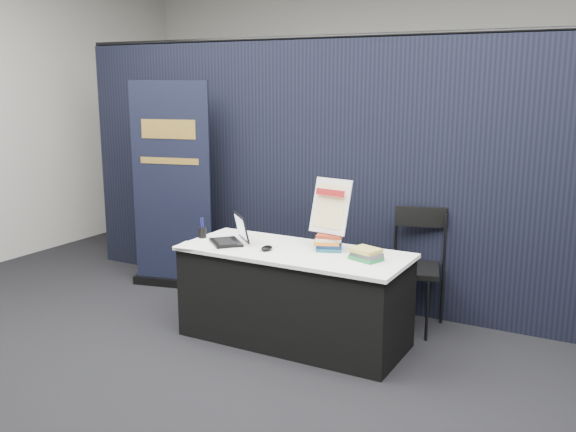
# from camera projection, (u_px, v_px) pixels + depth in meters

# --- Properties ---
(floor) EXTENTS (8.00, 8.00, 0.00)m
(floor) POSITION_uv_depth(u_px,v_px,m) (258.00, 366.00, 4.68)
(floor) COLOR black
(floor) RESTS_ON ground
(wall_back) EXTENTS (8.00, 0.02, 3.50)m
(wall_back) POSITION_uv_depth(u_px,v_px,m) (430.00, 104.00, 7.73)
(wall_back) COLOR #B0AEA6
(wall_back) RESTS_ON floor
(drape_partition) EXTENTS (6.00, 0.08, 2.40)m
(drape_partition) POSITION_uv_depth(u_px,v_px,m) (349.00, 175.00, 5.80)
(drape_partition) COLOR black
(drape_partition) RESTS_ON floor
(display_table) EXTENTS (1.80, 0.75, 0.75)m
(display_table) POSITION_uv_depth(u_px,v_px,m) (294.00, 296.00, 5.07)
(display_table) COLOR black
(display_table) RESTS_ON floor
(laptop) EXTENTS (0.37, 0.42, 0.24)m
(laptop) POSITION_uv_depth(u_px,v_px,m) (229.00, 236.00, 5.21)
(laptop) COLOR black
(laptop) RESTS_ON display_table
(mouse) EXTENTS (0.08, 0.12, 0.04)m
(mouse) POSITION_uv_depth(u_px,v_px,m) (267.00, 248.00, 4.98)
(mouse) COLOR black
(mouse) RESTS_ON display_table
(brochure_left) EXTENTS (0.38, 0.35, 0.00)m
(brochure_left) POSITION_uv_depth(u_px,v_px,m) (220.00, 247.00, 5.07)
(brochure_left) COLOR silver
(brochure_left) RESTS_ON display_table
(brochure_mid) EXTENTS (0.34, 0.27, 0.00)m
(brochure_mid) POSITION_uv_depth(u_px,v_px,m) (196.00, 246.00, 5.11)
(brochure_mid) COLOR white
(brochure_mid) RESTS_ON display_table
(brochure_right) EXTENTS (0.38, 0.31, 0.00)m
(brochure_right) POSITION_uv_depth(u_px,v_px,m) (255.00, 245.00, 5.14)
(brochure_right) COLOR silver
(brochure_right) RESTS_ON display_table
(pen_cup) EXTENTS (0.09, 0.09, 0.09)m
(pen_cup) POSITION_uv_depth(u_px,v_px,m) (202.00, 233.00, 5.37)
(pen_cup) COLOR black
(pen_cup) RESTS_ON display_table
(book_stack_tall) EXTENTS (0.23, 0.20, 0.13)m
(book_stack_tall) POSITION_uv_depth(u_px,v_px,m) (328.00, 242.00, 4.97)
(book_stack_tall) COLOR #1B5569
(book_stack_tall) RESTS_ON display_table
(book_stack_short) EXTENTS (0.26, 0.23, 0.09)m
(book_stack_short) POSITION_uv_depth(u_px,v_px,m) (367.00, 254.00, 4.72)
(book_stack_short) COLOR #217C3E
(book_stack_short) RESTS_ON display_table
(info_sign) EXTENTS (0.33, 0.18, 0.44)m
(info_sign) POSITION_uv_depth(u_px,v_px,m) (330.00, 207.00, 4.94)
(info_sign) COLOR black
(info_sign) RESTS_ON book_stack_tall
(pullup_banner) EXTENTS (0.86, 0.30, 2.04)m
(pullup_banner) POSITION_uv_depth(u_px,v_px,m) (172.00, 198.00, 6.30)
(pullup_banner) COLOR black
(pullup_banner) RESTS_ON floor
(stacking_chair) EXTENTS (0.56, 0.57, 1.00)m
(stacking_chair) POSITION_uv_depth(u_px,v_px,m) (413.00, 263.00, 5.35)
(stacking_chair) COLOR black
(stacking_chair) RESTS_ON floor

